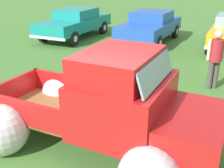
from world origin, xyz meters
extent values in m
plane|color=#477A33|center=(0.00, 0.00, 0.00)|extent=(80.00, 80.00, 0.00)
cylinder|color=black|center=(1.56, 0.64, 0.38)|extent=(0.78, 0.33, 0.76)
cylinder|color=silver|center=(1.56, 0.64, 0.38)|extent=(0.37, 0.28, 0.34)
cylinder|color=black|center=(-1.20, 1.06, 0.38)|extent=(0.78, 0.33, 0.76)
cylinder|color=silver|center=(-1.20, 1.06, 0.38)|extent=(0.37, 0.28, 0.34)
cylinder|color=black|center=(-1.47, -0.66, 0.38)|extent=(0.78, 0.33, 0.76)
cylinder|color=silver|center=(-1.47, -0.66, 0.38)|extent=(0.37, 0.28, 0.34)
sphere|color=silver|center=(-1.20, 1.11, 0.44)|extent=(1.09, 1.09, 0.96)
sphere|color=silver|center=(-1.47, -0.71, 0.44)|extent=(1.09, 1.09, 0.96)
cube|color=olive|center=(-0.94, 0.14, 0.54)|extent=(2.26, 1.83, 0.04)
cube|color=red|center=(-0.83, 0.86, 0.77)|extent=(2.04, 0.39, 0.50)
cube|color=red|center=(-1.05, -0.58, 0.77)|extent=(2.04, 0.39, 0.50)
cube|color=red|center=(0.03, -0.01, 0.77)|extent=(0.31, 1.53, 0.50)
cube|color=red|center=(-1.91, 0.29, 0.77)|extent=(0.31, 1.53, 0.50)
cube|color=red|center=(0.64, -0.10, 0.99)|extent=(1.69, 1.90, 0.95)
cube|color=red|center=(0.54, -0.08, 1.70)|extent=(1.37, 1.70, 0.45)
cube|color=#8CADB7|center=(1.18, -0.18, 1.68)|extent=(0.37, 1.47, 0.38)
cube|color=red|center=(1.68, -0.26, 0.80)|extent=(1.48, 1.79, 0.55)
sphere|color=silver|center=(1.57, 0.67, 0.42)|extent=(1.05, 1.05, 0.92)
cube|color=silver|center=(-2.21, 0.34, 0.46)|extent=(0.42, 1.98, 0.14)
cube|color=silver|center=(2.21, -0.34, 0.46)|extent=(0.42, 1.98, 0.14)
sphere|color=red|center=(-2.06, 1.11, 0.64)|extent=(0.13, 0.13, 0.11)
cylinder|color=black|center=(-3.62, 6.98, 0.33)|extent=(0.28, 0.68, 0.66)
cylinder|color=silver|center=(-3.62, 6.98, 0.33)|extent=(0.25, 0.32, 0.30)
cylinder|color=black|center=(-5.31, 7.20, 0.33)|extent=(0.28, 0.68, 0.66)
cylinder|color=silver|center=(-5.31, 7.20, 0.33)|extent=(0.25, 0.32, 0.30)
cylinder|color=black|center=(-3.24, 9.93, 0.33)|extent=(0.28, 0.68, 0.66)
cylinder|color=silver|center=(-3.24, 9.93, 0.33)|extent=(0.25, 0.32, 0.30)
cylinder|color=black|center=(-4.93, 10.15, 0.33)|extent=(0.28, 0.68, 0.66)
cylinder|color=silver|center=(-4.93, 10.15, 0.33)|extent=(0.25, 0.32, 0.30)
cube|color=teal|center=(-4.27, 8.56, 0.71)|extent=(2.41, 4.86, 0.55)
cube|color=teal|center=(-4.25, 8.75, 1.21)|extent=(1.82, 2.14, 0.45)
cube|color=silver|center=(-3.98, 10.84, 0.45)|extent=(1.88, 0.34, 0.12)
cube|color=silver|center=(-4.57, 6.29, 0.45)|extent=(1.88, 0.34, 0.12)
cylinder|color=black|center=(0.16, 7.23, 0.33)|extent=(0.30, 0.68, 0.66)
cylinder|color=silver|center=(0.16, 7.23, 0.33)|extent=(0.26, 0.33, 0.30)
cylinder|color=black|center=(-1.56, 7.50, 0.33)|extent=(0.30, 0.68, 0.66)
cylinder|color=silver|center=(-1.56, 7.50, 0.33)|extent=(0.26, 0.33, 0.30)
cylinder|color=black|center=(0.60, 10.03, 0.33)|extent=(0.30, 0.68, 0.66)
cylinder|color=silver|center=(0.60, 10.03, 0.33)|extent=(0.26, 0.33, 0.30)
cylinder|color=black|center=(-1.11, 10.30, 0.33)|extent=(0.30, 0.68, 0.66)
cylinder|color=silver|center=(-1.11, 10.30, 0.33)|extent=(0.26, 0.33, 0.30)
cube|color=blue|center=(-0.48, 8.76, 0.71)|extent=(2.52, 4.67, 0.55)
cube|color=blue|center=(-0.45, 8.94, 1.21)|extent=(1.88, 2.09, 0.45)
cube|color=silver|center=(-0.14, 10.92, 0.45)|extent=(1.90, 0.40, 0.12)
cube|color=silver|center=(-0.82, 6.61, 0.45)|extent=(1.90, 0.40, 0.12)
cylinder|color=black|center=(2.19, 7.36, 0.33)|extent=(0.28, 0.68, 0.66)
cylinder|color=silver|center=(2.19, 7.36, 0.33)|extent=(0.25, 0.32, 0.30)
cylinder|color=black|center=(2.54, 10.05, 0.33)|extent=(0.28, 0.68, 0.66)
cylinder|color=silver|center=(2.54, 10.05, 0.33)|extent=(0.25, 0.32, 0.30)
cylinder|color=#4C4742|center=(2.34, 3.67, 0.41)|extent=(0.20, 0.20, 0.81)
cylinder|color=#4C4742|center=(2.19, 3.59, 0.41)|extent=(0.20, 0.20, 0.81)
cylinder|color=#B2262D|center=(2.26, 3.63, 1.12)|extent=(0.46, 0.46, 0.61)
cylinder|color=beige|center=(2.46, 3.74, 1.15)|extent=(0.12, 0.12, 0.58)
cylinder|color=beige|center=(2.07, 3.53, 1.15)|extent=(0.12, 0.12, 0.58)
sphere|color=beige|center=(2.26, 3.63, 1.56)|extent=(0.30, 0.30, 0.22)
cube|color=black|center=(-1.53, 2.11, 0.01)|extent=(0.36, 0.36, 0.03)
cone|color=orange|center=(-1.53, 2.11, 0.33)|extent=(0.28, 0.28, 0.60)
cylinder|color=white|center=(-1.53, 2.11, 0.42)|extent=(0.17, 0.17, 0.08)
camera|label=1|loc=(1.74, -4.26, 3.11)|focal=44.29mm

